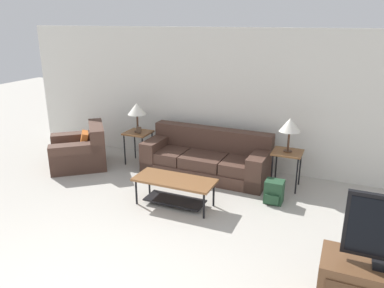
% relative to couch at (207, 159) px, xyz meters
% --- Properties ---
extents(wall_back, '(8.65, 0.06, 2.60)m').
position_rel_couch_xyz_m(wall_back, '(0.04, 0.62, 1.00)').
color(wall_back, silver).
rests_on(wall_back, ground_plane).
extents(couch, '(2.31, 0.93, 0.82)m').
position_rel_couch_xyz_m(couch, '(0.00, 0.00, 0.00)').
color(couch, '#4C3328').
rests_on(couch, ground_plane).
extents(armchair, '(1.41, 1.41, 0.80)m').
position_rel_couch_xyz_m(armchair, '(-2.42, -0.55, -0.01)').
color(armchair, '#4C3328').
rests_on(armchair, ground_plane).
extents(coffee_table, '(1.24, 0.53, 0.44)m').
position_rel_couch_xyz_m(coffee_table, '(-0.01, -1.33, 0.03)').
color(coffee_table, brown).
rests_on(coffee_table, ground_plane).
extents(side_table_left, '(0.49, 0.46, 0.64)m').
position_rel_couch_xyz_m(side_table_left, '(-1.44, -0.00, 0.27)').
color(side_table_left, brown).
rests_on(side_table_left, ground_plane).
extents(side_table_right, '(0.49, 0.46, 0.64)m').
position_rel_couch_xyz_m(side_table_right, '(1.44, -0.00, 0.27)').
color(side_table_right, brown).
rests_on(side_table_right, ground_plane).
extents(table_lamp_left, '(0.35, 0.35, 0.57)m').
position_rel_couch_xyz_m(table_lamp_left, '(-1.44, -0.00, 0.80)').
color(table_lamp_left, '#472D1E').
rests_on(table_lamp_left, side_table_left).
extents(table_lamp_right, '(0.35, 0.35, 0.57)m').
position_rel_couch_xyz_m(table_lamp_right, '(1.44, -0.00, 0.80)').
color(table_lamp_right, '#472D1E').
rests_on(table_lamp_right, side_table_right).
extents(backpack, '(0.28, 0.32, 0.36)m').
position_rel_couch_xyz_m(backpack, '(1.37, -0.64, -0.12)').
color(backpack, '#23472D').
rests_on(backpack, ground_plane).
extents(picture_frame, '(0.10, 0.04, 0.13)m').
position_rel_couch_xyz_m(picture_frame, '(-1.38, -0.07, 0.41)').
color(picture_frame, '#4C3828').
rests_on(picture_frame, side_table_left).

